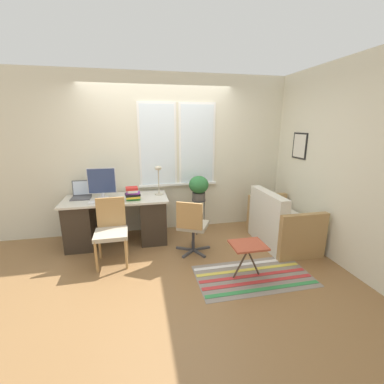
{
  "coord_description": "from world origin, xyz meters",
  "views": [
    {
      "loc": [
        -0.37,
        -3.69,
        1.87
      ],
      "look_at": [
        0.45,
        0.18,
        0.83
      ],
      "focal_mm": 24.0,
      "sensor_mm": 36.0,
      "label": 1
    }
  ],
  "objects_px": {
    "desk_chair_wooden": "(111,229)",
    "plant_stand": "(199,204)",
    "monitor": "(102,183)",
    "mouse": "(122,200)",
    "office_chair_swivel": "(192,225)",
    "book_stack": "(133,194)",
    "folding_stool": "(248,247)",
    "laptop": "(81,194)",
    "keyboard": "(103,202)",
    "desk_lamp": "(158,174)",
    "couch_loveseat": "(280,225)",
    "potted_plant": "(199,186)"
  },
  "relations": [
    {
      "from": "desk_chair_wooden",
      "to": "plant_stand",
      "type": "height_order",
      "value": "desk_chair_wooden"
    },
    {
      "from": "monitor",
      "to": "mouse",
      "type": "distance_m",
      "value": 0.46
    },
    {
      "from": "mouse",
      "to": "desk_chair_wooden",
      "type": "bearing_deg",
      "value": -107.96
    },
    {
      "from": "plant_stand",
      "to": "desk_chair_wooden",
      "type": "bearing_deg",
      "value": -153.52
    },
    {
      "from": "office_chair_swivel",
      "to": "book_stack",
      "type": "bearing_deg",
      "value": -1.87
    },
    {
      "from": "plant_stand",
      "to": "folding_stool",
      "type": "relative_size",
      "value": 1.36
    },
    {
      "from": "laptop",
      "to": "keyboard",
      "type": "height_order",
      "value": "laptop"
    },
    {
      "from": "book_stack",
      "to": "folding_stool",
      "type": "xyz_separation_m",
      "value": [
        1.38,
        -1.22,
        -0.44
      ]
    },
    {
      "from": "mouse",
      "to": "plant_stand",
      "type": "bearing_deg",
      "value": 11.34
    },
    {
      "from": "keyboard",
      "to": "desk_chair_wooden",
      "type": "height_order",
      "value": "desk_chair_wooden"
    },
    {
      "from": "desk_lamp",
      "to": "desk_chair_wooden",
      "type": "bearing_deg",
      "value": -135.61
    },
    {
      "from": "folding_stool",
      "to": "office_chair_swivel",
      "type": "bearing_deg",
      "value": 126.0
    },
    {
      "from": "plant_stand",
      "to": "folding_stool",
      "type": "distance_m",
      "value": 1.49
    },
    {
      "from": "folding_stool",
      "to": "plant_stand",
      "type": "bearing_deg",
      "value": 100.86
    },
    {
      "from": "laptop",
      "to": "folding_stool",
      "type": "height_order",
      "value": "laptop"
    },
    {
      "from": "desk_chair_wooden",
      "to": "plant_stand",
      "type": "relative_size",
      "value": 1.44
    },
    {
      "from": "mouse",
      "to": "laptop",
      "type": "bearing_deg",
      "value": 153.87
    },
    {
      "from": "monitor",
      "to": "keyboard",
      "type": "height_order",
      "value": "monitor"
    },
    {
      "from": "book_stack",
      "to": "couch_loveseat",
      "type": "xyz_separation_m",
      "value": [
        2.28,
        -0.44,
        -0.54
      ]
    },
    {
      "from": "mouse",
      "to": "folding_stool",
      "type": "bearing_deg",
      "value": -38.07
    },
    {
      "from": "office_chair_swivel",
      "to": "couch_loveseat",
      "type": "bearing_deg",
      "value": -150.93
    },
    {
      "from": "office_chair_swivel",
      "to": "couch_loveseat",
      "type": "xyz_separation_m",
      "value": [
        1.45,
        0.03,
        -0.14
      ]
    },
    {
      "from": "desk_lamp",
      "to": "desk_chair_wooden",
      "type": "relative_size",
      "value": 0.54
    },
    {
      "from": "laptop",
      "to": "desk_lamp",
      "type": "distance_m",
      "value": 1.25
    },
    {
      "from": "desk_lamp",
      "to": "couch_loveseat",
      "type": "relative_size",
      "value": 0.42
    },
    {
      "from": "monitor",
      "to": "desk_chair_wooden",
      "type": "distance_m",
      "value": 0.88
    },
    {
      "from": "keyboard",
      "to": "folding_stool",
      "type": "height_order",
      "value": "keyboard"
    },
    {
      "from": "plant_stand",
      "to": "folding_stool",
      "type": "height_order",
      "value": "plant_stand"
    },
    {
      "from": "potted_plant",
      "to": "folding_stool",
      "type": "height_order",
      "value": "potted_plant"
    },
    {
      "from": "laptop",
      "to": "book_stack",
      "type": "bearing_deg",
      "value": -20.13
    },
    {
      "from": "book_stack",
      "to": "couch_loveseat",
      "type": "relative_size",
      "value": 0.21
    },
    {
      "from": "monitor",
      "to": "desk_lamp",
      "type": "bearing_deg",
      "value": 0.45
    },
    {
      "from": "desk_lamp",
      "to": "potted_plant",
      "type": "height_order",
      "value": "desk_lamp"
    },
    {
      "from": "keyboard",
      "to": "monitor",
      "type": "bearing_deg",
      "value": 94.97
    },
    {
      "from": "plant_stand",
      "to": "potted_plant",
      "type": "distance_m",
      "value": 0.32
    },
    {
      "from": "mouse",
      "to": "office_chair_swivel",
      "type": "xyz_separation_m",
      "value": [
        0.99,
        -0.45,
        -0.32
      ]
    },
    {
      "from": "desk_chair_wooden",
      "to": "office_chair_swivel",
      "type": "distance_m",
      "value": 1.14
    },
    {
      "from": "mouse",
      "to": "potted_plant",
      "type": "relative_size",
      "value": 0.14
    },
    {
      "from": "mouse",
      "to": "folding_stool",
      "type": "height_order",
      "value": "mouse"
    },
    {
      "from": "monitor",
      "to": "keyboard",
      "type": "distance_m",
      "value": 0.37
    },
    {
      "from": "couch_loveseat",
      "to": "plant_stand",
      "type": "xyz_separation_m",
      "value": [
        -1.18,
        0.67,
        0.22
      ]
    },
    {
      "from": "plant_stand",
      "to": "desk_lamp",
      "type": "bearing_deg",
      "value": 179.01
    },
    {
      "from": "monitor",
      "to": "book_stack",
      "type": "xyz_separation_m",
      "value": [
        0.47,
        -0.24,
        -0.14
      ]
    },
    {
      "from": "laptop",
      "to": "plant_stand",
      "type": "xyz_separation_m",
      "value": [
        1.89,
        -0.06,
        -0.27
      ]
    },
    {
      "from": "office_chair_swivel",
      "to": "folding_stool",
      "type": "distance_m",
      "value": 0.93
    },
    {
      "from": "desk_lamp",
      "to": "couch_loveseat",
      "type": "height_order",
      "value": "desk_lamp"
    },
    {
      "from": "laptop",
      "to": "office_chair_swivel",
      "type": "distance_m",
      "value": 1.84
    },
    {
      "from": "desk_chair_wooden",
      "to": "couch_loveseat",
      "type": "xyz_separation_m",
      "value": [
        2.58,
        0.02,
        -0.17
      ]
    },
    {
      "from": "mouse",
      "to": "desk_chair_wooden",
      "type": "relative_size",
      "value": 0.06
    },
    {
      "from": "desk_lamp",
      "to": "book_stack",
      "type": "relative_size",
      "value": 1.99
    }
  ]
}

